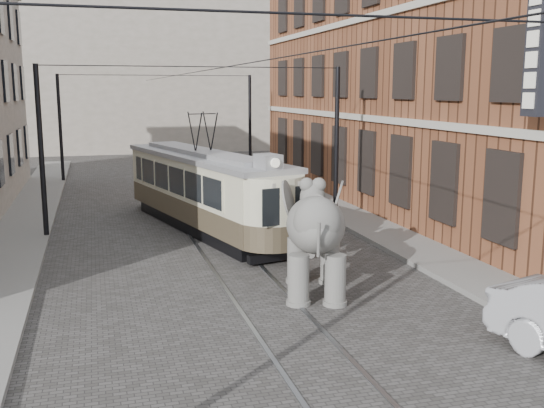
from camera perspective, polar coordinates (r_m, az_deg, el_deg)
name	(u,v)px	position (r m, az deg, el deg)	size (l,w,h in m)	color
ground	(242,274)	(17.91, -2.77, -6.35)	(120.00, 120.00, 0.00)	#484542
tram_rails	(242,273)	(17.91, -2.77, -6.31)	(1.54, 80.00, 0.02)	slate
sidewalk_right	(431,256)	(20.06, 14.22, -4.61)	(2.00, 60.00, 0.15)	slate
brick_building	(433,70)	(29.71, 14.45, 11.68)	(8.00, 26.00, 12.00)	brown
distant_block	(136,68)	(56.88, -12.23, 11.98)	(28.00, 10.00, 14.00)	gray
catenary	(203,152)	(22.13, -6.30, 4.73)	(11.00, 30.20, 6.00)	black
tram	(204,172)	(23.21, -6.23, 2.91)	(2.25, 10.90, 4.32)	beige
elephant	(315,240)	(15.91, 3.96, -3.32)	(2.50, 4.53, 2.78)	slate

